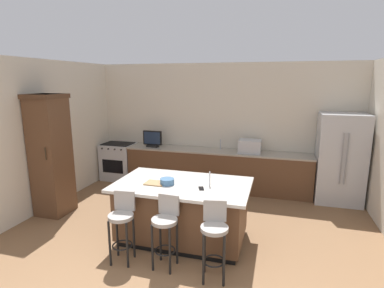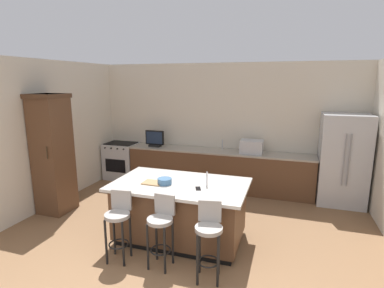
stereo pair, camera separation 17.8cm
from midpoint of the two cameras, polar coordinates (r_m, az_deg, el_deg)
name	(u,v)px [view 1 (the left image)]	position (r m, az deg, el deg)	size (l,w,h in m)	color
wall_back	(222,125)	(7.07, 5.03, 3.53)	(6.48, 0.12, 2.83)	beige
wall_left	(40,136)	(6.38, -27.56, 1.31)	(0.12, 5.09, 2.83)	beige
counter_back	(216,169)	(6.93, 3.83, -4.82)	(4.18, 0.62, 0.90)	brown
kitchen_island	(183,211)	(4.77, -2.88, -12.51)	(2.03, 1.20, 0.92)	black
refrigerator	(340,159)	(6.71, 25.49, -2.50)	(0.89, 0.76, 1.81)	#B7BABF
range_oven	(119,161)	(7.82, -14.29, -3.18)	(0.78, 0.63, 0.92)	#B7BABF
cabinet_tower	(51,153)	(6.08, -25.90, -1.56)	(0.57, 0.61, 2.21)	brown
microwave	(250,146)	(6.67, 10.12, -0.41)	(0.48, 0.36, 0.28)	#B7BABF
tv_monitor	(152,139)	(7.20, -8.18, 0.85)	(0.46, 0.16, 0.39)	black
sink_faucet_back	(220,144)	(6.87, 4.66, -0.09)	(0.02, 0.02, 0.24)	#B2B2B7
sink_faucet_island	(210,179)	(4.46, 2.20, -6.58)	(0.02, 0.02, 0.22)	#B2B2B7
bar_stool_left	(122,221)	(4.33, -14.25, -13.93)	(0.34, 0.35, 0.97)	gray
bar_stool_center	(166,225)	(4.11, -6.28, -15.06)	(0.34, 0.35, 0.97)	gray
bar_stool_right	(214,234)	(3.86, 2.88, -16.61)	(0.34, 0.36, 0.99)	gray
fruit_bowl	(167,182)	(4.56, -5.84, -7.07)	(0.21, 0.21, 0.09)	#3F668C
cell_phone	(201,188)	(4.38, 0.58, -8.40)	(0.07, 0.15, 0.01)	black
cutting_board	(155,183)	(4.62, -8.08, -7.32)	(0.29, 0.23, 0.02)	#A87F51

